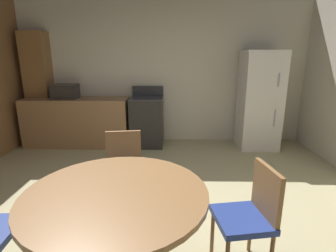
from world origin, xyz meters
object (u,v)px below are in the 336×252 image
Objects in this scene: oven_range at (147,121)px; microwave at (65,91)px; chair_east at (251,212)px; dining_table at (117,211)px; refrigerator at (259,100)px; chair_north at (124,167)px.

microwave is at bearing -179.86° from oven_range.
dining_table is at bearing 0.00° from chair_east.
refrigerator is 3.01m from chair_north.
chair_east is at bearing 45.60° from chair_north.
refrigerator is 4.00× the size of microwave.
chair_east is at bearing -70.06° from oven_range.
chair_north is (-2.10, -2.12, -0.38)m from refrigerator.
chair_east is (0.99, 0.16, -0.11)m from dining_table.
oven_range is 1.26× the size of chair_east.
chair_north is (1.47, -2.17, -0.53)m from microwave.
oven_range is 2.50× the size of microwave.
microwave is at bearing -153.87° from chair_north.
microwave is 0.51× the size of chair_east.
dining_table is 1.46× the size of chair_north.
oven_range is at bearing 178.51° from refrigerator.
chair_east reaches higher than dining_table.
chair_east is (-0.97, -2.95, -0.38)m from refrigerator.
chair_north reaches higher than dining_table.
refrigerator is at bearing 57.72° from dining_table.
microwave is (-1.51, -0.00, 0.56)m from oven_range.
refrigerator is 3.57m from microwave.
oven_range reaches higher than chair_east.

